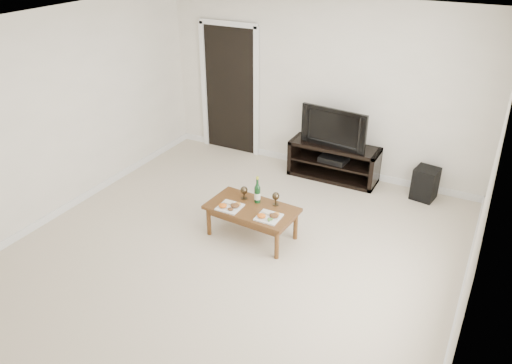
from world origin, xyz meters
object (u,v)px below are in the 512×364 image
object	(u,v)px
media_console	(334,161)
coffee_table	(252,222)
subwoofer	(425,184)
television	(336,126)

from	to	relation	value
media_console	coffee_table	world-z (taller)	media_console
subwoofer	coffee_table	world-z (taller)	subwoofer
media_console	television	distance (m)	0.57
media_console	coffee_table	size ratio (longest dim) A/B	1.23
television	coffee_table	bearing A→B (deg)	-93.23
television	subwoofer	xyz separation A→B (m)	(1.35, 0.00, -0.61)
media_console	television	bearing A→B (deg)	0.00
subwoofer	television	bearing A→B (deg)	-170.88
coffee_table	television	bearing A→B (deg)	80.19
coffee_table	subwoofer	bearing A→B (deg)	49.44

